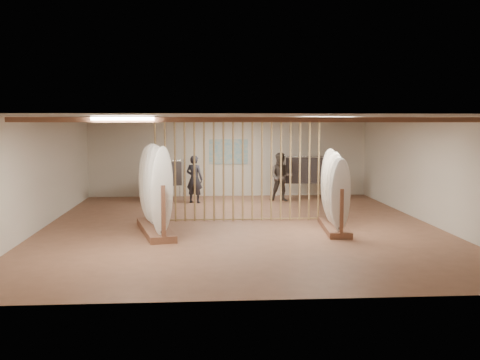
{
  "coord_description": "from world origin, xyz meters",
  "views": [
    {
      "loc": [
        -0.98,
        -14.18,
        2.68
      ],
      "look_at": [
        0.0,
        0.0,
        1.2
      ],
      "focal_mm": 42.0,
      "sensor_mm": 36.0,
      "label": 1
    }
  ],
  "objects": [
    {
      "name": "rack_right",
      "position": [
        2.31,
        -0.6,
        0.66
      ],
      "size": [
        0.75,
        2.43,
        1.93
      ],
      "rotation": [
        0.0,
        0.0,
        -0.09
      ],
      "color": "brown",
      "rests_on": "floor"
    },
    {
      "name": "wall_back",
      "position": [
        0.0,
        6.0,
        1.4
      ],
      "size": [
        12.0,
        0.0,
        12.0
      ],
      "primitive_type": "plane",
      "rotation": [
        1.57,
        0.0,
        0.0
      ],
      "color": "beige",
      "rests_on": "ground"
    },
    {
      "name": "light_panels",
      "position": [
        0.0,
        0.0,
        2.74
      ],
      "size": [
        1.2,
        0.35,
        0.06
      ],
      "primitive_type": "cube",
      "color": "white",
      "rests_on": "ground"
    },
    {
      "name": "rack_left",
      "position": [
        -2.1,
        -0.7,
        0.74
      ],
      "size": [
        1.17,
        2.75,
        2.16
      ],
      "rotation": [
        0.0,
        0.0,
        0.22
      ],
      "color": "brown",
      "rests_on": "floor"
    },
    {
      "name": "ceiling",
      "position": [
        0.0,
        0.0,
        2.8
      ],
      "size": [
        12.0,
        12.0,
        0.0
      ],
      "primitive_type": "plane",
      "rotation": [
        3.14,
        0.0,
        0.0
      ],
      "color": "gray",
      "rests_on": "ground"
    },
    {
      "name": "poster",
      "position": [
        0.0,
        5.98,
        1.6
      ],
      "size": [
        1.4,
        0.03,
        0.9
      ],
      "primitive_type": "cube",
      "color": "teal",
      "rests_on": "ground"
    },
    {
      "name": "wall_front",
      "position": [
        0.0,
        -6.0,
        1.4
      ],
      "size": [
        12.0,
        0.0,
        12.0
      ],
      "primitive_type": "plane",
      "rotation": [
        -1.57,
        0.0,
        0.0
      ],
      "color": "beige",
      "rests_on": "ground"
    },
    {
      "name": "wall_right",
      "position": [
        5.0,
        0.0,
        1.4
      ],
      "size": [
        0.0,
        12.0,
        12.0
      ],
      "primitive_type": "plane",
      "rotation": [
        1.57,
        0.0,
        -1.57
      ],
      "color": "beige",
      "rests_on": "ground"
    },
    {
      "name": "clothing_rack_a",
      "position": [
        -2.28,
        4.85,
        0.92
      ],
      "size": [
        1.26,
        0.75,
        1.41
      ],
      "rotation": [
        0.0,
        0.0,
        0.37
      ],
      "color": "silver",
      "rests_on": "floor"
    },
    {
      "name": "shopper_a",
      "position": [
        -1.21,
        4.31,
        0.9
      ],
      "size": [
        0.78,
        0.68,
        1.8
      ],
      "primitive_type": "imported",
      "rotation": [
        0.0,
        0.0,
        2.7
      ],
      "color": "#25242C",
      "rests_on": "floor"
    },
    {
      "name": "shopper_b",
      "position": [
        1.7,
        4.47,
        0.93
      ],
      "size": [
        1.02,
        0.86,
        1.86
      ],
      "primitive_type": "imported",
      "rotation": [
        0.0,
        0.0,
        -0.19
      ],
      "color": "#3D352F",
      "rests_on": "floor"
    },
    {
      "name": "bamboo_partition",
      "position": [
        0.0,
        0.8,
        1.4
      ],
      "size": [
        4.45,
        0.05,
        2.78
      ],
      "color": "#A3834F",
      "rests_on": "ground"
    },
    {
      "name": "wall_left",
      "position": [
        -5.0,
        0.0,
        1.4
      ],
      "size": [
        0.0,
        12.0,
        12.0
      ],
      "primitive_type": "plane",
      "rotation": [
        1.57,
        0.0,
        1.57
      ],
      "color": "beige",
      "rests_on": "ground"
    },
    {
      "name": "floor",
      "position": [
        0.0,
        0.0,
        0.0
      ],
      "size": [
        12.0,
        12.0,
        0.0
      ],
      "primitive_type": "plane",
      "color": "#8C5D43",
      "rests_on": "ground"
    },
    {
      "name": "clothing_rack_b",
      "position": [
        2.6,
        4.89,
        1.01
      ],
      "size": [
        1.44,
        0.5,
        1.55
      ],
      "rotation": [
        0.0,
        0.0,
        -0.1
      ],
      "color": "silver",
      "rests_on": "floor"
    },
    {
      "name": "ceiling_slats",
      "position": [
        0.0,
        0.0,
        2.72
      ],
      "size": [
        9.5,
        6.12,
        0.1
      ],
      "primitive_type": "cube",
      "color": "brown",
      "rests_on": "ground"
    }
  ]
}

